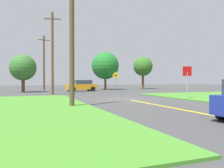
{
  "coord_description": "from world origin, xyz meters",
  "views": [
    {
      "loc": [
        -7.86,
        -17.5,
        1.58
      ],
      "look_at": [
        -0.2,
        2.82,
        1.24
      ],
      "focal_mm": 36.81,
      "sensor_mm": 36.0,
      "label": 1
    }
  ],
  "objects_px": {
    "utility_pole_mid": "(52,52)",
    "direction_sign": "(116,80)",
    "oak_tree_left": "(23,68)",
    "oak_tree_right": "(105,66)",
    "pine_tree_center": "(143,67)",
    "car_approaching_junction": "(82,86)",
    "utility_pole_far": "(44,62)",
    "stop_sign": "(187,76)",
    "utility_pole_near": "(72,35)"
  },
  "relations": [
    {
      "from": "utility_pole_near",
      "to": "pine_tree_center",
      "type": "xyz_separation_m",
      "value": [
        17.86,
        24.35,
        -0.13
      ]
    },
    {
      "from": "car_approaching_junction",
      "to": "utility_pole_far",
      "type": "bearing_deg",
      "value": -52.75
    },
    {
      "from": "utility_pole_far",
      "to": "oak_tree_right",
      "type": "xyz_separation_m",
      "value": [
        9.96,
        -1.85,
        -0.47
      ]
    },
    {
      "from": "stop_sign",
      "to": "utility_pole_mid",
      "type": "relative_size",
      "value": 0.3
    },
    {
      "from": "car_approaching_junction",
      "to": "utility_pole_far",
      "type": "height_order",
      "value": "utility_pole_far"
    },
    {
      "from": "utility_pole_mid",
      "to": "oak_tree_right",
      "type": "bearing_deg",
      "value": 47.45
    },
    {
      "from": "utility_pole_far",
      "to": "oak_tree_left",
      "type": "xyz_separation_m",
      "value": [
        -3.12,
        -6.43,
        -1.3
      ]
    },
    {
      "from": "utility_pole_far",
      "to": "pine_tree_center",
      "type": "distance_m",
      "value": 17.67
    },
    {
      "from": "utility_pole_near",
      "to": "utility_pole_far",
      "type": "height_order",
      "value": "utility_pole_far"
    },
    {
      "from": "car_approaching_junction",
      "to": "utility_pole_far",
      "type": "xyz_separation_m",
      "value": [
        -4.92,
        5.81,
        3.75
      ]
    },
    {
      "from": "utility_pole_mid",
      "to": "utility_pole_far",
      "type": "distance_m",
      "value": 12.7
    },
    {
      "from": "car_approaching_junction",
      "to": "oak_tree_right",
      "type": "distance_m",
      "value": 7.2
    },
    {
      "from": "oak_tree_left",
      "to": "stop_sign",
      "type": "bearing_deg",
      "value": -51.77
    },
    {
      "from": "oak_tree_right",
      "to": "utility_pole_far",
      "type": "bearing_deg",
      "value": 169.48
    },
    {
      "from": "utility_pole_near",
      "to": "oak_tree_right",
      "type": "bearing_deg",
      "value": 66.6
    },
    {
      "from": "oak_tree_right",
      "to": "utility_pole_mid",
      "type": "bearing_deg",
      "value": -132.55
    },
    {
      "from": "stop_sign",
      "to": "oak_tree_left",
      "type": "distance_m",
      "value": 21.21
    },
    {
      "from": "stop_sign",
      "to": "direction_sign",
      "type": "xyz_separation_m",
      "value": [
        -2.54,
        10.02,
        -0.32
      ]
    },
    {
      "from": "utility_pole_mid",
      "to": "oak_tree_right",
      "type": "distance_m",
      "value": 14.74
    },
    {
      "from": "car_approaching_junction",
      "to": "oak_tree_left",
      "type": "relative_size",
      "value": 0.88
    },
    {
      "from": "utility_pole_far",
      "to": "pine_tree_center",
      "type": "height_order",
      "value": "utility_pole_far"
    },
    {
      "from": "utility_pole_near",
      "to": "car_approaching_junction",
      "type": "bearing_deg",
      "value": 75.28
    },
    {
      "from": "stop_sign",
      "to": "utility_pole_near",
      "type": "xyz_separation_m",
      "value": [
        -10.21,
        -2.33,
        2.32
      ]
    },
    {
      "from": "car_approaching_junction",
      "to": "utility_pole_mid",
      "type": "distance_m",
      "value": 9.32
    },
    {
      "from": "car_approaching_junction",
      "to": "utility_pole_far",
      "type": "relative_size",
      "value": 0.5
    },
    {
      "from": "utility_pole_far",
      "to": "oak_tree_right",
      "type": "height_order",
      "value": "utility_pole_far"
    },
    {
      "from": "stop_sign",
      "to": "car_approaching_junction",
      "type": "height_order",
      "value": "stop_sign"
    },
    {
      "from": "utility_pole_near",
      "to": "pine_tree_center",
      "type": "relative_size",
      "value": 1.4
    },
    {
      "from": "oak_tree_left",
      "to": "oak_tree_right",
      "type": "bearing_deg",
      "value": 19.32
    },
    {
      "from": "stop_sign",
      "to": "car_approaching_junction",
      "type": "distance_m",
      "value": 18.02
    },
    {
      "from": "utility_pole_mid",
      "to": "direction_sign",
      "type": "distance_m",
      "value": 8.05
    },
    {
      "from": "utility_pole_mid",
      "to": "utility_pole_near",
      "type": "bearing_deg",
      "value": -91.04
    },
    {
      "from": "utility_pole_near",
      "to": "oak_tree_left",
      "type": "height_order",
      "value": "utility_pole_near"
    },
    {
      "from": "utility_pole_near",
      "to": "direction_sign",
      "type": "distance_m",
      "value": 14.77
    },
    {
      "from": "oak_tree_left",
      "to": "direction_sign",
      "type": "bearing_deg",
      "value": -32.05
    },
    {
      "from": "oak_tree_right",
      "to": "direction_sign",
      "type": "bearing_deg",
      "value": -102.7
    },
    {
      "from": "direction_sign",
      "to": "oak_tree_left",
      "type": "distance_m",
      "value": 12.56
    },
    {
      "from": "utility_pole_mid",
      "to": "pine_tree_center",
      "type": "relative_size",
      "value": 1.53
    },
    {
      "from": "direction_sign",
      "to": "stop_sign",
      "type": "bearing_deg",
      "value": -75.76
    },
    {
      "from": "direction_sign",
      "to": "utility_pole_near",
      "type": "bearing_deg",
      "value": -121.83
    },
    {
      "from": "utility_pole_near",
      "to": "pine_tree_center",
      "type": "bearing_deg",
      "value": 53.74
    },
    {
      "from": "stop_sign",
      "to": "pine_tree_center",
      "type": "xyz_separation_m",
      "value": [
        7.65,
        22.02,
        2.19
      ]
    },
    {
      "from": "utility_pole_near",
      "to": "utility_pole_far",
      "type": "distance_m",
      "value": 25.4
    },
    {
      "from": "stop_sign",
      "to": "direction_sign",
      "type": "distance_m",
      "value": 10.34
    },
    {
      "from": "pine_tree_center",
      "to": "oak_tree_right",
      "type": "relative_size",
      "value": 0.93
    },
    {
      "from": "stop_sign",
      "to": "pine_tree_center",
      "type": "bearing_deg",
      "value": -99.14
    },
    {
      "from": "direction_sign",
      "to": "oak_tree_right",
      "type": "relative_size",
      "value": 0.41
    },
    {
      "from": "stop_sign",
      "to": "utility_pole_near",
      "type": "distance_m",
      "value": 10.72
    },
    {
      "from": "oak_tree_left",
      "to": "pine_tree_center",
      "type": "xyz_separation_m",
      "value": [
        20.75,
        5.39,
        0.9
      ]
    },
    {
      "from": "stop_sign",
      "to": "car_approaching_junction",
      "type": "bearing_deg",
      "value": -63.63
    }
  ]
}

